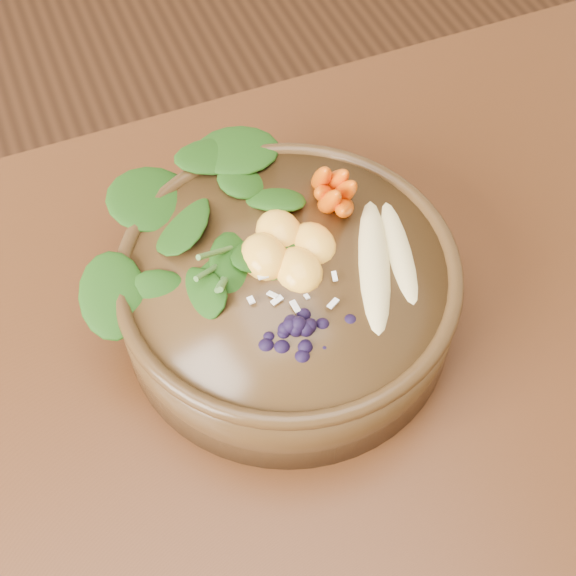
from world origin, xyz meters
The scene contains 7 objects.
stoneware_bowl centered at (0.22, 0.16, 0.79)m, with size 0.28×0.28×0.07m, color #452D14.
kale_heap centered at (0.20, 0.23, 0.85)m, with size 0.18×0.16×0.04m, color #1D460F, non-canonical shape.
carrot_cluster centered at (0.30, 0.21, 0.86)m, with size 0.06×0.06×0.08m, color #D85202, non-canonical shape.
banana_halves centered at (0.30, 0.14, 0.84)m, with size 0.10×0.15×0.03m.
mandarin_cluster centered at (0.23, 0.17, 0.84)m, with size 0.08×0.09×0.03m, color #FFB033, non-canonical shape.
blueberry_pile centered at (0.21, 0.10, 0.84)m, with size 0.13×0.10×0.04m, color black, non-canonical shape.
coconut_flakes centered at (0.22, 0.14, 0.83)m, with size 0.09×0.07×0.01m, color white, non-canonical shape.
Camera 1 is at (0.08, -0.19, 1.34)m, focal length 50.00 mm.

